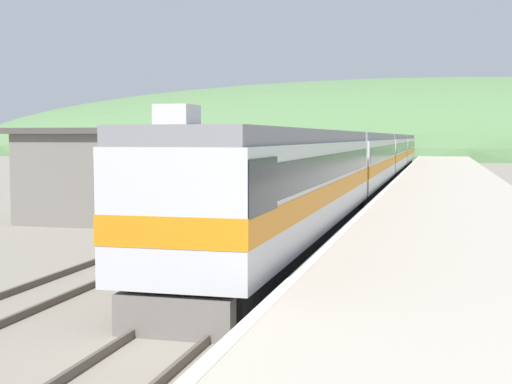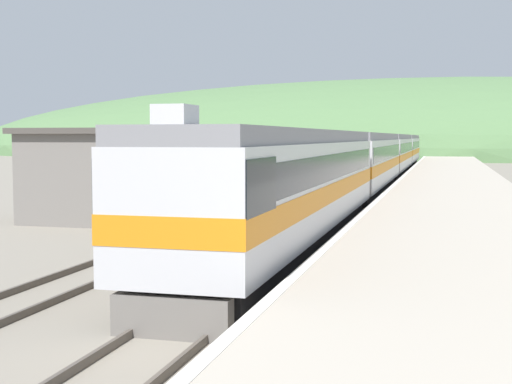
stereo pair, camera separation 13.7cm
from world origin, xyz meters
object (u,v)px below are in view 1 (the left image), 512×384
carriage_third (386,154)px  siding_train (299,164)px  express_train_lead_car (288,185)px  carriage_second (361,162)px  carriage_fourth (399,150)px

carriage_third → siding_train: size_ratio=0.65×
express_train_lead_car → carriage_third: bearing=90.0°
carriage_second → siding_train: bearing=156.7°
carriage_fourth → carriage_second: bearing=-90.0°
express_train_lead_car → carriage_fourth: (0.00, 63.76, -0.01)m
express_train_lead_car → carriage_second: 21.63m
express_train_lead_car → carriage_second: (0.00, 21.63, -0.01)m
carriage_second → carriage_fourth: 42.13m
siding_train → express_train_lead_car: bearing=-79.9°
express_train_lead_car → carriage_second: bearing=90.0°
carriage_second → carriage_third: same height
express_train_lead_car → siding_train: size_ratio=0.67×
carriage_third → carriage_fourth: same height
carriage_third → express_train_lead_car: bearing=-90.0°
carriage_second → express_train_lead_car: bearing=-90.0°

